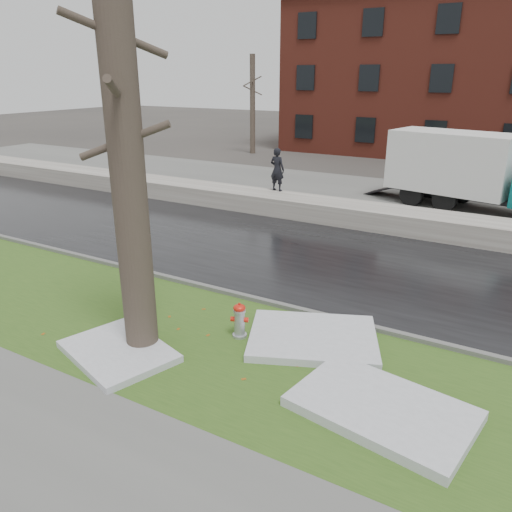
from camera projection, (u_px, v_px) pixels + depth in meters
The scene contains 17 objects.
ground at pixel (221, 315), 11.57m from camera, with size 120.00×120.00×0.00m, color #47423D.
verge at pixel (188, 338), 10.54m from camera, with size 60.00×4.50×0.04m, color #31511B.
sidewalk at pixel (37, 445), 7.49m from camera, with size 60.00×3.00×0.05m, color slate.
road at pixel (303, 257), 15.22m from camera, with size 60.00×7.00×0.03m, color black.
parking_lot at pixel (384, 199), 22.14m from camera, with size 60.00×9.00×0.03m, color slate.
curb at pixel (244, 297), 12.36m from camera, with size 60.00×0.15×0.14m, color slate.
snowbank at pixel (351, 214), 18.52m from camera, with size 60.00×1.60×0.75m, color #BCB7AC.
brick_building at pixel (493, 78), 33.32m from camera, with size 26.00×12.00×10.00m, color maroon.
bg_tree_left at pixel (253, 104), 33.94m from camera, with size 1.40×1.62×6.50m.
bg_tree_center at pixel (357, 103), 34.38m from camera, with size 1.40×1.62×6.50m.
fire_hydrant at pixel (240, 319), 10.42m from camera, with size 0.38×0.36×0.78m.
tree at pixel (125, 145), 8.80m from camera, with size 1.52×1.73×8.02m.
box_truck at pixel (475, 171), 19.94m from camera, with size 9.30×3.68×3.07m.
worker at pixel (277, 169), 20.18m from camera, with size 0.63×0.42×1.74m, color black.
snow_patch_near at pixel (313, 338), 10.34m from camera, with size 2.60×2.00×0.16m, color silver.
snow_patch_far at pixel (118, 351), 9.86m from camera, with size 2.20×1.60×0.14m, color silver.
snow_patch_side at pixel (382, 408), 8.15m from camera, with size 2.80×1.80×0.18m, color silver.
Camera 1 is at (5.88, -8.60, 5.28)m, focal length 35.00 mm.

